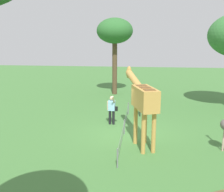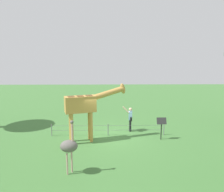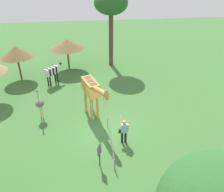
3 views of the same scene
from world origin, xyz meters
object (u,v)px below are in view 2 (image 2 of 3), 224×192
(visitor, at_px, (130,118))
(info_sign, at_px, (161,124))
(giraffe, at_px, (85,105))
(ostrich, at_px, (69,146))

(visitor, distance_m, info_sign, 2.25)
(giraffe, bearing_deg, visitor, 31.10)
(visitor, distance_m, ostrich, 5.97)
(giraffe, distance_m, info_sign, 4.56)
(ostrich, xyz_separation_m, info_sign, (4.70, 3.61, -0.23))
(info_sign, bearing_deg, ostrich, -142.46)
(giraffe, relative_size, info_sign, 2.72)
(visitor, xyz_separation_m, ostrich, (-3.04, -5.13, 0.27))
(visitor, xyz_separation_m, info_sign, (1.67, -1.51, 0.05))
(giraffe, relative_size, ostrich, 1.60)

